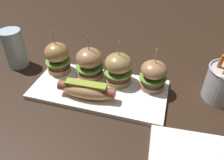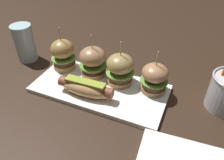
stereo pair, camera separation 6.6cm
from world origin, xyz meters
TOP-DOWN VIEW (x-y plane):
  - ground_plane at (0.00, 0.00)m, footprint 3.00×3.00m
  - platter_main at (0.00, 0.00)m, footprint 0.42×0.20m
  - hot_dog at (-0.02, -0.05)m, footprint 0.17×0.06m
  - slider_far_left at (-0.16, 0.05)m, footprint 0.08×0.08m
  - slider_center_left at (-0.05, 0.05)m, footprint 0.09×0.09m
  - slider_center_right at (0.05, 0.05)m, footprint 0.09×0.09m
  - slider_far_right at (0.16, 0.05)m, footprint 0.08×0.08m
  - water_glass at (-0.34, 0.06)m, footprint 0.07×0.07m

SIDE VIEW (x-z plane):
  - ground_plane at x=0.00m, z-range 0.00..0.00m
  - platter_main at x=0.00m, z-range 0.00..0.01m
  - hot_dog at x=-0.02m, z-range 0.01..0.07m
  - slider_far_right at x=0.16m, z-range -0.01..0.13m
  - slider_center_left at x=-0.05m, z-range -0.01..0.14m
  - slider_center_right at x=0.05m, z-range -0.01..0.14m
  - slider_far_left at x=-0.16m, z-range -0.01..0.14m
  - water_glass at x=-0.34m, z-range 0.00..0.14m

